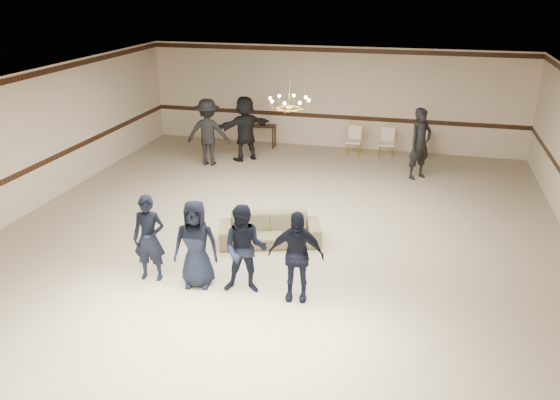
{
  "coord_description": "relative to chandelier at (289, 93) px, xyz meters",
  "views": [
    {
      "loc": [
        2.69,
        -10.33,
        5.14
      ],
      "look_at": [
        0.18,
        -0.5,
        1.05
      ],
      "focal_mm": 35.39,
      "sensor_mm": 36.0,
      "label": 1
    }
  ],
  "objects": [
    {
      "name": "adult_left",
      "position": [
        -3.2,
        3.27,
        -1.9
      ],
      "size": [
        1.34,
        0.87,
        1.95
      ],
      "primitive_type": "imported",
      "rotation": [
        0.0,
        0.0,
        3.26
      ],
      "color": "black",
      "rests_on": "floor"
    },
    {
      "name": "chair_rail",
      "position": [
        0.0,
        5.99,
        -1.88
      ],
      "size": [
        12.0,
        0.02,
        0.14
      ],
      "primitive_type": "cube",
      "color": "#351A0F",
      "rests_on": "wall_back"
    },
    {
      "name": "room",
      "position": [
        0.0,
        -1.0,
        -1.28
      ],
      "size": [
        12.01,
        14.01,
        3.21
      ],
      "color": "tan",
      "rests_on": "ground"
    },
    {
      "name": "boy_a",
      "position": [
        -1.79,
        -3.29,
        -2.07
      ],
      "size": [
        0.64,
        0.47,
        1.62
      ],
      "primitive_type": "imported",
      "rotation": [
        0.0,
        0.0,
        0.14
      ],
      "color": "black",
      "rests_on": "floor"
    },
    {
      "name": "console_table",
      "position": [
        -2.17,
        5.4,
        -2.51
      ],
      "size": [
        0.9,
        0.45,
        0.73
      ],
      "primitive_type": "cube",
      "rotation": [
        0.0,
        0.0,
        0.09
      ],
      "color": "#341F11",
      "rests_on": "floor"
    },
    {
      "name": "adult_right",
      "position": [
        2.8,
        3.57,
        -1.9
      ],
      "size": [
        0.83,
        0.83,
        1.95
      ],
      "primitive_type": "imported",
      "rotation": [
        0.0,
        0.0,
        0.79
      ],
      "color": "black",
      "rests_on": "floor"
    },
    {
      "name": "boy_b",
      "position": [
        -0.89,
        -3.29,
        -2.07
      ],
      "size": [
        0.87,
        0.65,
        1.62
      ],
      "primitive_type": "imported",
      "rotation": [
        0.0,
        0.0,
        0.18
      ],
      "color": "black",
      "rests_on": "floor"
    },
    {
      "name": "boy_c",
      "position": [
        0.01,
        -3.29,
        -2.07
      ],
      "size": [
        0.87,
        0.73,
        1.62
      ],
      "primitive_type": "imported",
      "rotation": [
        0.0,
        0.0,
        0.16
      ],
      "color": "black",
      "rests_on": "floor"
    },
    {
      "name": "banquet_chair_mid",
      "position": [
        1.83,
        5.2,
        -2.41
      ],
      "size": [
        0.48,
        0.48,
        0.92
      ],
      "primitive_type": null,
      "rotation": [
        0.0,
        0.0,
        0.08
      ],
      "color": "beige",
      "rests_on": "floor"
    },
    {
      "name": "adult_mid",
      "position": [
        -2.3,
        3.97,
        -1.9
      ],
      "size": [
        1.7,
        1.67,
        1.95
      ],
      "primitive_type": "imported",
      "rotation": [
        0.0,
        0.0,
        3.91
      ],
      "color": "black",
      "rests_on": "floor"
    },
    {
      "name": "banquet_chair_right",
      "position": [
        2.83,
        5.2,
        -2.41
      ],
      "size": [
        0.48,
        0.48,
        0.92
      ],
      "primitive_type": null,
      "rotation": [
        0.0,
        0.0,
        -0.09
      ],
      "color": "beige",
      "rests_on": "floor"
    },
    {
      "name": "boy_d",
      "position": [
        0.91,
        -3.29,
        -2.07
      ],
      "size": [
        0.99,
        0.51,
        1.62
      ],
      "primitive_type": "imported",
      "rotation": [
        0.0,
        0.0,
        0.12
      ],
      "color": "black",
      "rests_on": "floor"
    },
    {
      "name": "crown_molding",
      "position": [
        0.0,
        5.99,
        0.21
      ],
      "size": [
        12.0,
        0.02,
        0.14
      ],
      "primitive_type": "cube",
      "color": "#351A0F",
      "rests_on": "wall_back"
    },
    {
      "name": "settee",
      "position": [
        -0.08,
        -1.35,
        -2.57
      ],
      "size": [
        2.22,
        1.41,
        0.61
      ],
      "primitive_type": "imported",
      "rotation": [
        0.0,
        0.0,
        0.31
      ],
      "color": "#6C6648",
      "rests_on": "floor"
    },
    {
      "name": "banquet_chair_left",
      "position": [
        0.83,
        5.2,
        -2.41
      ],
      "size": [
        0.46,
        0.46,
        0.92
      ],
      "primitive_type": null,
      "rotation": [
        0.0,
        0.0,
        -0.04
      ],
      "color": "beige",
      "rests_on": "floor"
    },
    {
      "name": "chandelier",
      "position": [
        0.0,
        0.0,
        0.0
      ],
      "size": [
        0.94,
        0.94,
        0.89
      ],
      "primitive_type": null,
      "color": "#B39139",
      "rests_on": "ceiling"
    }
  ]
}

